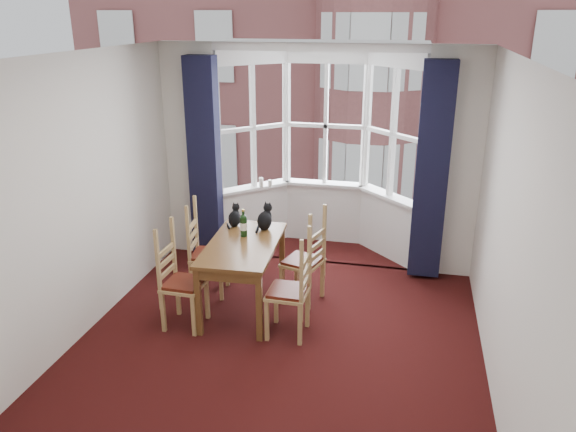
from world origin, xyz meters
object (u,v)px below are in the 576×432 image
(chair_left_near, at_px, (176,284))
(chair_right_near, at_px, (296,293))
(cat_left, at_px, (235,217))
(candle_tall, at_px, (261,182))
(cat_right, at_px, (265,219))
(chair_left_far, at_px, (201,255))
(dining_table, at_px, (243,252))
(chair_right_far, at_px, (310,264))
(candle_short, at_px, (270,183))
(wine_bottle, at_px, (244,225))

(chair_left_near, xyz_separation_m, chair_right_near, (1.27, 0.06, 0.00))
(cat_left, distance_m, candle_tall, 1.31)
(chair_left_near, relative_size, cat_right, 2.88)
(chair_left_near, bearing_deg, chair_left_far, 90.32)
(cat_left, bearing_deg, dining_table, -63.12)
(chair_right_far, distance_m, candle_short, 1.79)
(chair_left_far, relative_size, candle_short, 9.75)
(cat_left, bearing_deg, chair_left_far, -147.34)
(chair_right_near, distance_m, candle_short, 2.43)
(chair_left_near, bearing_deg, candle_short, 79.42)
(chair_left_far, relative_size, chair_right_near, 1.00)
(chair_left_near, xyz_separation_m, chair_right_far, (1.27, 0.78, 0.00))
(chair_left_near, distance_m, wine_bottle, 0.98)
(candle_tall, xyz_separation_m, candle_short, (0.12, 0.03, -0.02))
(chair_left_near, bearing_deg, dining_table, 39.97)
(wine_bottle, distance_m, candle_short, 1.62)
(dining_table, distance_m, wine_bottle, 0.31)
(dining_table, distance_m, candle_short, 1.83)
(cat_right, height_order, wine_bottle, same)
(chair_right_near, bearing_deg, dining_table, 147.96)
(chair_right_near, xyz_separation_m, cat_right, (-0.56, 0.88, 0.44))
(cat_right, bearing_deg, chair_left_far, -164.35)
(cat_left, bearing_deg, chair_right_far, -11.11)
(dining_table, height_order, chair_left_far, chair_left_far)
(chair_left_far, distance_m, cat_right, 0.87)
(chair_right_near, relative_size, chair_right_far, 1.00)
(chair_right_near, xyz_separation_m, candle_short, (-0.84, 2.24, 0.45))
(dining_table, bearing_deg, chair_left_far, 157.05)
(cat_left, xyz_separation_m, candle_short, (0.08, 1.34, 0.03))
(chair_right_far, xyz_separation_m, candle_short, (-0.84, 1.52, 0.45))
(wine_bottle, bearing_deg, candle_short, 93.93)
(dining_table, bearing_deg, chair_left_near, -140.03)
(cat_left, bearing_deg, chair_left_near, -109.71)
(candle_tall, bearing_deg, dining_table, -81.19)
(chair_left_far, relative_size, wine_bottle, 2.94)
(chair_right_near, xyz_separation_m, candle_tall, (-0.96, 2.21, 0.46))
(candle_short, bearing_deg, chair_left_far, -105.56)
(chair_right_near, height_order, wine_bottle, wine_bottle)
(dining_table, height_order, chair_right_near, chair_right_near)
(chair_left_near, height_order, candle_short, candle_short)
(wine_bottle, bearing_deg, chair_right_far, 7.82)
(chair_left_far, relative_size, candle_tall, 7.26)
(chair_right_far, distance_m, cat_left, 1.03)
(chair_left_near, distance_m, candle_tall, 2.34)
(chair_right_near, height_order, candle_tall, candle_tall)
(cat_left, bearing_deg, candle_short, 86.41)
(wine_bottle, xyz_separation_m, candle_tall, (-0.23, 1.59, 0.01))
(chair_right_near, distance_m, chair_right_far, 0.72)
(chair_left_near, height_order, chair_right_far, same)
(chair_left_far, distance_m, candle_short, 1.68)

